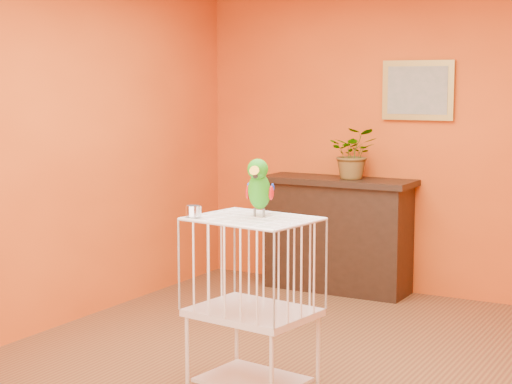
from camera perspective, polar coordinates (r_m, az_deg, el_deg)
The scene contains 8 objects.
ground at distance 5.60m, azimuth 2.91°, elevation -11.61°, with size 4.50×4.50×0.00m, color brown.
room_shell at distance 5.30m, azimuth 3.02°, elevation 4.81°, with size 4.50×4.50×4.50m.
console_cabinet at distance 7.51m, azimuth 5.42°, elevation -2.82°, with size 1.34×0.48×0.99m.
potted_plant at distance 7.39m, azimuth 6.59°, elevation 2.22°, with size 0.40×0.44×0.35m, color #26722D.
framed_picture at distance 7.35m, azimuth 10.74°, elevation 6.68°, with size 0.62×0.04×0.50m.
birdcage at distance 5.00m, azimuth -0.22°, elevation -7.44°, with size 0.74×0.60×1.04m.
feed_cup at distance 4.94m, azimuth -4.19°, elevation -1.27°, with size 0.09×0.09×0.06m, color silver.
parrot at distance 4.93m, azimuth 0.21°, elevation 0.36°, with size 0.18×0.31×0.34m.
Camera 1 is at (2.34, -4.75, 1.81)m, focal length 60.00 mm.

